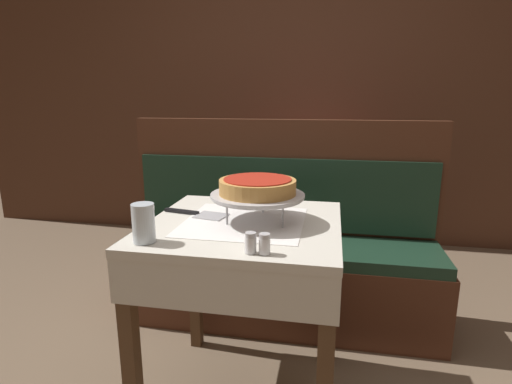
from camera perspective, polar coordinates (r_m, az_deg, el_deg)
The scene contains 11 objects.
dining_table_front at distance 1.52m, azimuth -1.69°, elevation -8.32°, with size 0.70×0.70×0.76m.
dining_table_rear at distance 2.94m, azimuth 7.65°, elevation 2.66°, with size 0.73×0.73×0.77m.
booth_bench at distance 2.24m, azimuth 3.21°, elevation -9.84°, with size 1.71×0.44×1.09m.
back_wall_panel at distance 3.43m, azimuth 5.81°, elevation 13.10°, with size 6.00×0.04×2.40m, color #4C2D1E.
pizza_pan_stand at distance 1.45m, azimuth 0.22°, elevation -0.63°, with size 0.34×0.34×0.10m.
deep_dish_pizza at distance 1.45m, azimuth 0.22°, elevation 0.85°, with size 0.28×0.28×0.06m.
pizza_server at distance 1.58m, azimuth -8.32°, elevation -3.09°, with size 0.27×0.12×0.01m.
water_glass_near at distance 1.31m, azimuth -15.77°, elevation -4.28°, with size 0.07×0.07×0.12m.
salt_shaker at distance 1.18m, azimuth -0.78°, elevation -7.26°, with size 0.03×0.03×0.06m.
pepper_shaker at distance 1.17m, azimuth 1.23°, elevation -7.42°, with size 0.03×0.03×0.06m.
condiment_caddy at distance 2.91m, azimuth 9.32°, elevation 5.19°, with size 0.15×0.15×0.15m.
Camera 1 is at (0.31, -1.38, 1.21)m, focal length 28.00 mm.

